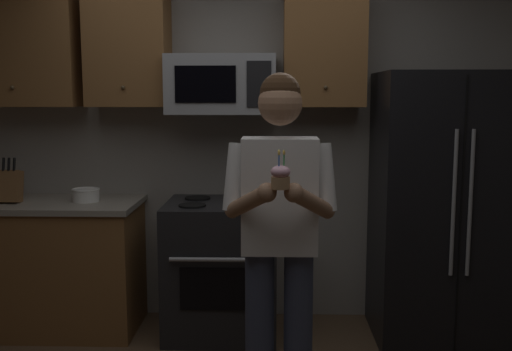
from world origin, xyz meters
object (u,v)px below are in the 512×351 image
microwave (222,85)px  bowl_large_white (86,195)px  refrigerator (444,208)px  knife_block (9,186)px  oven_range (222,268)px  person (279,226)px  cupcake (280,176)px

microwave → bowl_large_white: bearing=-174.3°
refrigerator → knife_block: refrigerator is taller
oven_range → person: 1.24m
oven_range → knife_block: (-1.45, -0.03, 0.57)m
oven_range → knife_block: bearing=-178.8°
oven_range → knife_block: 1.56m
refrigerator → bowl_large_white: (-2.44, 0.06, 0.07)m
microwave → cupcake: bearing=-75.4°
bowl_large_white → knife_block: bearing=-173.9°
oven_range → knife_block: size_ratio=2.91×
refrigerator → knife_block: size_ratio=5.63×
refrigerator → knife_block: (-2.95, 0.01, 0.13)m
cupcake → person: bearing=90.0°
oven_range → microwave: microwave is taller
refrigerator → cupcake: (-1.11, -1.33, 0.39)m
microwave → knife_block: size_ratio=2.31×
refrigerator → person: size_ratio=1.02×
oven_range → bowl_large_white: size_ratio=4.87×
refrigerator → bowl_large_white: 2.44m
oven_range → person: person is taller
bowl_large_white → person: bearing=-38.8°
refrigerator → person: refrigerator is taller
knife_block → cupcake: cupcake is taller
microwave → cupcake: size_ratio=4.26×
oven_range → person: bearing=-69.6°
oven_range → person: size_ratio=0.53×
knife_block → bowl_large_white: (0.51, 0.05, -0.07)m
refrigerator → cupcake: refrigerator is taller
refrigerator → bowl_large_white: refrigerator is taller
oven_range → cupcake: (0.39, -1.37, 0.83)m
oven_range → cupcake: cupcake is taller
microwave → knife_block: (-1.45, -0.15, -0.69)m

